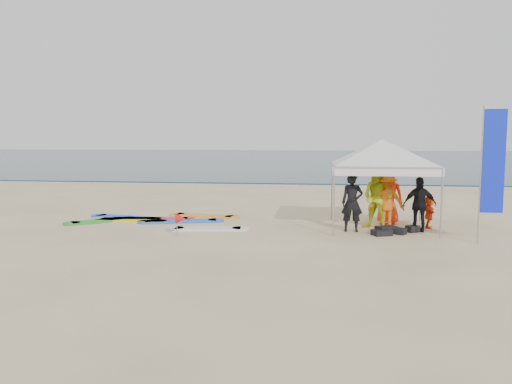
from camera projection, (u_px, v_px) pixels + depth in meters
The scene contains 14 objects.
ground at pixel (208, 251), 12.36m from camera, with size 120.00×120.00×0.00m, color beige.
ocean at pixel (302, 158), 71.51m from camera, with size 160.00×84.00×0.08m, color #0C2633.
shoreline_foam at pixel (275, 184), 30.30m from camera, with size 160.00×1.20×0.01m, color silver.
person_black_a at pixel (352, 203), 14.84m from camera, with size 0.63×0.42×1.74m, color black.
person_yellow at pixel (378, 198), 15.25m from camera, with size 0.93×0.73×1.92m, color #C6D01D.
person_orange_a at pixel (386, 201), 15.37m from camera, with size 1.11×0.64×1.71m, color orange.
person_black_b at pixel (420, 205), 14.74m from camera, with size 0.96×0.40×1.64m, color black.
person_orange_b at pixel (388, 196), 16.14m from camera, with size 0.91×0.59×1.86m, color #FF3F16.
person_seated at pixel (429, 212), 15.45m from camera, with size 0.94×0.30×1.02m, color #F03F15.
canopy_tent at pixel (382, 140), 15.21m from camera, with size 4.17×4.17×3.14m.
feather_flag at pixel (492, 163), 12.94m from camera, with size 0.61×0.04×3.63m.
marker_pennant at pixel (181, 219), 14.19m from camera, with size 0.28×0.28×0.64m.
gear_pile at pixel (391, 231), 14.53m from camera, with size 1.50×1.10×0.22m.
surfboard_spread at pixel (157, 220), 16.75m from camera, with size 5.78×3.31×0.07m.
Camera 1 is at (2.77, -11.88, 2.77)m, focal length 35.00 mm.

